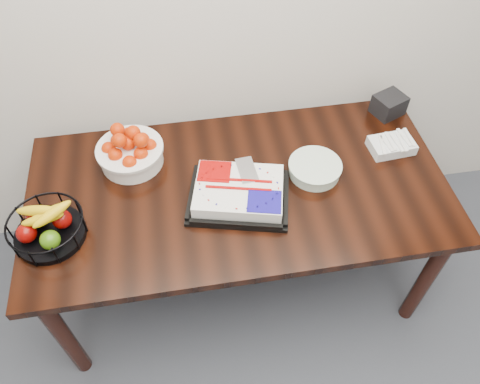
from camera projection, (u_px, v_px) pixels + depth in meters
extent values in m
cube|color=black|center=(238.00, 189.00, 2.02)|extent=(1.80, 0.90, 0.04)
cylinder|color=black|center=(63.00, 335.00, 1.99)|extent=(0.07, 0.07, 0.71)
cylinder|color=black|center=(74.00, 201.00, 2.46)|extent=(0.07, 0.07, 0.71)
cylinder|color=black|center=(426.00, 279.00, 2.17)|extent=(0.07, 0.07, 0.71)
cylinder|color=black|center=(372.00, 164.00, 2.63)|extent=(0.07, 0.07, 0.71)
cube|color=black|center=(239.00, 197.00, 1.96)|extent=(0.48, 0.41, 0.02)
cube|color=white|center=(239.00, 191.00, 1.93)|extent=(0.41, 0.35, 0.06)
cube|color=#990403|center=(210.00, 176.00, 1.93)|extent=(0.16, 0.15, 0.00)
cube|color=#130B80|center=(268.00, 196.00, 1.87)|extent=(0.16, 0.15, 0.00)
cube|color=silver|center=(242.00, 169.00, 1.96)|extent=(0.08, 0.15, 0.00)
cylinder|color=white|center=(131.00, 155.00, 2.06)|extent=(0.27, 0.27, 0.09)
cylinder|color=white|center=(130.00, 149.00, 2.03)|extent=(0.29, 0.29, 0.01)
cylinder|color=black|center=(51.00, 234.00, 1.83)|extent=(0.27, 0.27, 0.03)
torus|color=black|center=(44.00, 222.00, 1.77)|extent=(0.29, 0.29, 0.01)
cylinder|color=white|center=(315.00, 169.00, 2.04)|extent=(0.22, 0.22, 0.05)
cylinder|color=white|center=(315.00, 165.00, 2.01)|extent=(0.23, 0.23, 0.01)
cube|color=silver|center=(391.00, 145.00, 2.13)|extent=(0.20, 0.14, 0.05)
cube|color=black|center=(389.00, 105.00, 2.27)|extent=(0.17, 0.16, 0.10)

